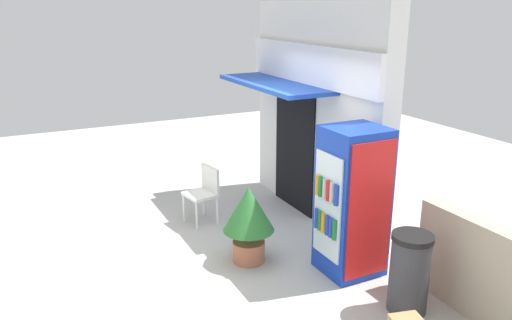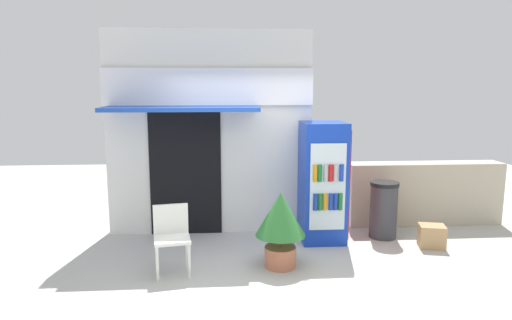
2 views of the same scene
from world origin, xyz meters
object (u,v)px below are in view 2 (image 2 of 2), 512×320
trash_bin (383,210)px  cardboard_box (432,236)px  potted_plant_near_shop (280,221)px  drink_cooler (323,182)px  plastic_chair (172,233)px

trash_bin → cardboard_box: size_ratio=2.45×
potted_plant_near_shop → drink_cooler: bearing=52.2°
trash_bin → cardboard_box: (0.55, -0.48, -0.27)m
plastic_chair → cardboard_box: size_ratio=2.38×
drink_cooler → cardboard_box: bearing=-16.0°
drink_cooler → trash_bin: drink_cooler is taller
plastic_chair → trash_bin: trash_bin is taller
plastic_chair → trash_bin: (3.09, 1.08, -0.06)m
cardboard_box → plastic_chair: bearing=-170.6°
plastic_chair → potted_plant_near_shop: potted_plant_near_shop is taller
plastic_chair → cardboard_box: plastic_chair is taller
plastic_chair → potted_plant_near_shop: 1.38m
potted_plant_near_shop → cardboard_box: (2.27, 0.55, -0.45)m
plastic_chair → cardboard_box: (3.65, 0.60, -0.34)m
drink_cooler → potted_plant_near_shop: drink_cooler is taller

